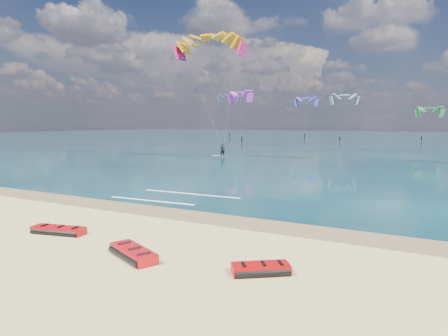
{
  "coord_description": "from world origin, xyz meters",
  "views": [
    {
      "loc": [
        14.99,
        -14.12,
        4.84
      ],
      "look_at": [
        3.26,
        8.0,
        1.94
      ],
      "focal_mm": 32.0,
      "sensor_mm": 36.0,
      "label": 1
    }
  ],
  "objects_px": {
    "packed_kite_right": "(261,274)",
    "kitesurfer_main": "(216,91)",
    "packed_kite_mid": "(133,258)",
    "packed_kite_left": "(59,234)"
  },
  "relations": [
    {
      "from": "packed_kite_mid",
      "to": "packed_kite_right",
      "type": "xyz_separation_m",
      "value": [
        4.61,
        0.75,
        0.0
      ]
    },
    {
      "from": "packed_kite_right",
      "to": "packed_kite_left",
      "type": "bearing_deg",
      "value": 143.76
    },
    {
      "from": "packed_kite_mid",
      "to": "kitesurfer_main",
      "type": "height_order",
      "value": "kitesurfer_main"
    },
    {
      "from": "packed_kite_mid",
      "to": "kitesurfer_main",
      "type": "xyz_separation_m",
      "value": [
        -16.03,
        35.0,
        8.84
      ]
    },
    {
      "from": "packed_kite_mid",
      "to": "kitesurfer_main",
      "type": "distance_m",
      "value": 39.5
    },
    {
      "from": "packed_kite_right",
      "to": "kitesurfer_main",
      "type": "relative_size",
      "value": 0.12
    },
    {
      "from": "packed_kite_left",
      "to": "kitesurfer_main",
      "type": "height_order",
      "value": "kitesurfer_main"
    },
    {
      "from": "packed_kite_mid",
      "to": "packed_kite_right",
      "type": "relative_size",
      "value": 1.26
    },
    {
      "from": "packed_kite_right",
      "to": "kitesurfer_main",
      "type": "xyz_separation_m",
      "value": [
        -20.64,
        34.25,
        8.84
      ]
    },
    {
      "from": "packed_kite_left",
      "to": "packed_kite_mid",
      "type": "distance_m",
      "value": 5.03
    }
  ]
}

